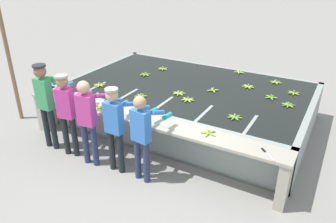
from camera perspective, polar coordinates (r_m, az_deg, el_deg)
name	(u,v)px	position (r m, az deg, el deg)	size (l,w,h in m)	color
ground_plane	(137,164)	(6.26, -5.36, -9.14)	(80.00, 80.00, 0.00)	gray
wash_tank	(188,103)	(7.64, 3.49, 1.46)	(5.36, 3.37, 0.87)	gray
work_ledge	(143,129)	(6.08, -4.41, -3.12)	(5.36, 0.45, 0.87)	#A8A393
worker_0	(46,98)	(6.71, -20.49, 2.21)	(0.40, 0.72, 1.75)	#1E2328
worker_1	(67,108)	(6.35, -17.16, 0.64)	(0.48, 0.74, 1.64)	#1E2328
worker_2	(88,115)	(5.96, -13.77, -0.68)	(0.45, 0.73, 1.65)	navy
worker_3	(115,122)	(5.68, -9.16, -1.88)	(0.41, 0.71, 1.60)	#1E2328
worker_4	(142,132)	(5.40, -4.48, -3.50)	(0.47, 0.73, 1.58)	navy
banana_bunch_floating_0	(235,117)	(6.08, 11.54, -0.94)	(0.28, 0.28, 0.08)	#75A333
banana_bunch_floating_1	(188,100)	(6.69, 3.50, 2.09)	(0.28, 0.28, 0.08)	#9EC642
banana_bunch_floating_2	(248,86)	(7.58, 13.79, 4.25)	(0.28, 0.28, 0.08)	#9EC642
banana_bunch_floating_3	(239,72)	(8.48, 12.33, 6.72)	(0.27, 0.27, 0.08)	#9EC642
banana_bunch_floating_4	(288,105)	(6.86, 20.22, 1.09)	(0.28, 0.28, 0.08)	#75A333
banana_bunch_floating_5	(99,85)	(7.61, -11.86, 4.55)	(0.28, 0.28, 0.08)	#9EC642
banana_bunch_floating_6	(294,93)	(7.51, 21.05, 3.04)	(0.27, 0.28, 0.08)	#7FAD33
banana_bunch_floating_7	(271,97)	(7.12, 17.49, 2.40)	(0.27, 0.27, 0.08)	#7FAD33
banana_bunch_floating_8	(179,93)	(7.00, 1.92, 3.21)	(0.27, 0.28, 0.08)	#9EC642
banana_bunch_floating_9	(276,82)	(8.02, 18.27, 4.87)	(0.28, 0.27, 0.08)	#93BC3D
banana_bunch_floating_10	(213,90)	(7.22, 7.87, 3.70)	(0.24, 0.24, 0.08)	#9EC642
banana_bunch_floating_11	(145,74)	(8.14, -3.98, 6.45)	(0.28, 0.28, 0.08)	#7FAD33
banana_bunch_floating_12	(163,69)	(8.55, -0.89, 7.45)	(0.28, 0.27, 0.08)	#9EC642
banana_bunch_floating_13	(141,96)	(6.86, -4.75, 2.67)	(0.27, 0.28, 0.08)	#7FAD33
banana_bunch_ledge_0	(97,108)	(6.46, -12.27, 0.67)	(0.28, 0.28, 0.08)	#9EC642
banana_bunch_ledge_1	(209,133)	(5.48, 7.07, -3.70)	(0.28, 0.27, 0.08)	#93BC3D
knife_0	(266,152)	(5.16, 16.67, -6.84)	(0.27, 0.27, 0.02)	silver
support_post_left	(8,53)	(8.12, -26.12, 9.11)	(0.09, 0.09, 3.20)	#846647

